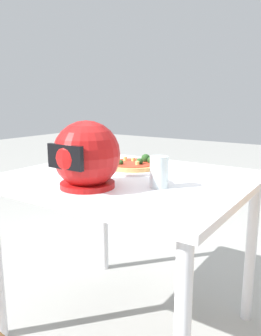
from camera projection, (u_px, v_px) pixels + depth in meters
The scene contains 6 objects.
ground_plane at pixel (129, 326), 1.59m from camera, with size 14.00×14.00×0.00m, color #9E9E99.
dining_table at pixel (128, 196), 1.45m from camera, with size 1.01×0.87×0.74m.
pizza_plate at pixel (132, 168), 1.56m from camera, with size 0.32×0.32×0.01m, color white.
pizza at pixel (134, 164), 1.56m from camera, with size 0.26×0.26×0.06m.
motorcycle_helmet at pixel (86, 156), 1.22m from camera, with size 0.25×0.25×0.25m.
drinking_glass at pixel (159, 172), 1.23m from camera, with size 0.07×0.07×0.12m, color silver.
Camera 1 is at (-0.79, 1.15, 1.06)m, focal length 35.60 mm.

